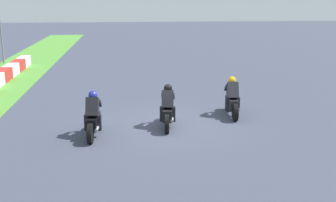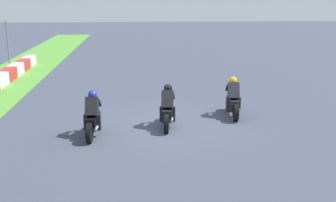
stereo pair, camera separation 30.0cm
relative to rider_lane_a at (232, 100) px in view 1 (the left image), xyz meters
name	(u,v)px [view 1 (the left image)]	position (x,y,z in m)	size (l,w,h in m)	color
ground_plane	(168,125)	(-0.94, 2.56, -0.62)	(120.00, 120.00, 0.00)	#3D4252
rider_lane_a	(232,100)	(0.00, 0.00, 0.00)	(2.04, 0.55, 1.51)	black
rider_lane_b	(168,110)	(-1.15, 2.58, 0.00)	(2.04, 0.59, 1.51)	black
rider_lane_c	(93,118)	(-1.93, 5.09, 0.00)	(2.04, 0.55, 1.51)	black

